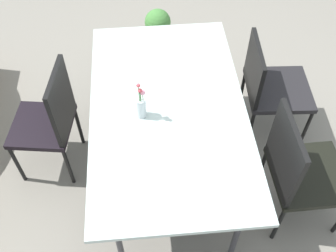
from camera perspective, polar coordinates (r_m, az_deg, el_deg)
name	(u,v)px	position (r m, az deg, el deg)	size (l,w,h in m)	color
ground_plane	(176,165)	(3.18, 1.12, -5.68)	(12.00, 12.00, 0.00)	gray
dining_table	(168,112)	(2.57, 0.00, 2.02)	(1.71, 1.00, 0.76)	#B2C6C1
chair_far_side	(50,119)	(2.90, -16.57, 1.04)	(0.48, 0.48, 0.95)	black
chair_near_right	(270,85)	(3.14, 14.45, 5.78)	(0.51, 0.51, 0.87)	black
chair_near_left	(299,169)	(2.67, 18.33, -5.84)	(0.49, 0.49, 0.95)	black
flower_vase	(141,105)	(2.43, -3.90, 2.99)	(0.06, 0.06, 0.29)	silver
potted_plant	(158,28)	(4.04, -1.47, 13.88)	(0.26, 0.26, 0.42)	slate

